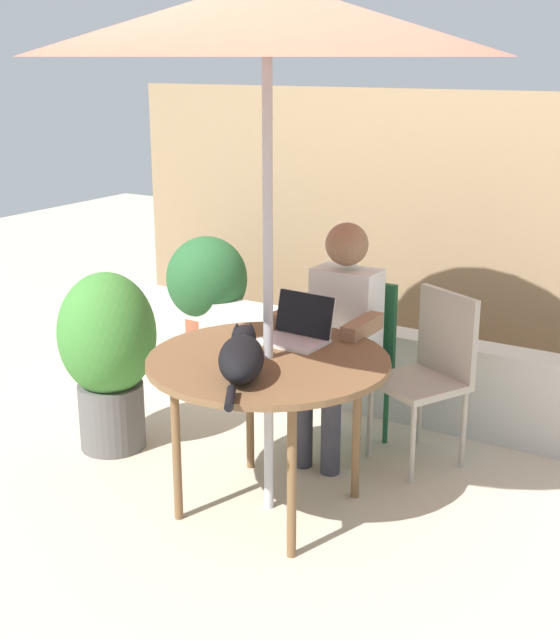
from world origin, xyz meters
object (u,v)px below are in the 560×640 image
(laptop, at_px, (299,327))
(cat, at_px, (241,357))
(chair_occupied, at_px, (352,351))
(potted_plant_near_fence, at_px, (108,351))
(person_seated, at_px, (339,328))
(patio_umbrella, at_px, (267,19))
(potted_plant_by_chair, at_px, (207,295))
(patio_table, at_px, (268,370))
(chair_empty, at_px, (432,364))

(laptop, bearing_deg, cat, -86.46)
(chair_occupied, distance_m, potted_plant_near_fence, 1.30)
(chair_occupied, height_order, person_seated, person_seated)
(patio_umbrella, height_order, potted_plant_by_chair, patio_umbrella)
(potted_plant_by_chair, bearing_deg, cat, -49.98)
(laptop, relative_size, cat, 0.52)
(patio_table, xyz_separation_m, chair_occupied, (0.00, 0.84, -0.16))
(cat, relative_size, potted_plant_near_fence, 0.61)
(chair_empty, height_order, potted_plant_by_chair, potted_plant_by_chair)
(patio_umbrella, bearing_deg, potted_plant_near_fence, 173.51)
(person_seated, xyz_separation_m, cat, (0.02, -0.94, 0.13))
(person_seated, height_order, cat, person_seated)
(patio_umbrella, xyz_separation_m, laptop, (-0.01, 0.29, -1.37))
(chair_occupied, distance_m, laptop, 0.63)
(chair_occupied, xyz_separation_m, cat, (0.02, -1.09, 0.30))
(person_seated, bearing_deg, laptop, -91.34)
(chair_occupied, xyz_separation_m, chair_empty, (0.44, 0.03, 0.00))
(patio_umbrella, distance_m, chair_occupied, 1.85)
(patio_table, bearing_deg, potted_plant_by_chair, 134.23)
(cat, height_order, potted_plant_near_fence, potted_plant_near_fence)
(patio_umbrella, height_order, person_seated, patio_umbrella)
(patio_umbrella, height_order, cat, patio_umbrella)
(patio_umbrella, relative_size, laptop, 7.48)
(potted_plant_by_chair, bearing_deg, patio_umbrella, -45.77)
(patio_umbrella, xyz_separation_m, potted_plant_near_fence, (-1.07, 0.12, -1.63))
(patio_umbrella, distance_m, laptop, 1.40)
(chair_occupied, relative_size, cat, 1.51)
(potted_plant_by_chair, bearing_deg, person_seated, -27.37)
(cat, bearing_deg, patio_table, 95.44)
(potted_plant_by_chair, bearing_deg, laptop, -39.39)
(laptop, xyz_separation_m, potted_plant_near_fence, (-1.07, -0.16, -0.26))
(person_seated, bearing_deg, potted_plant_by_chair, 152.63)
(chair_occupied, relative_size, potted_plant_near_fence, 0.92)
(chair_occupied, relative_size, laptop, 2.88)
(potted_plant_near_fence, relative_size, potted_plant_by_chair, 1.07)
(patio_umbrella, height_order, chair_empty, patio_umbrella)
(chair_occupied, relative_size, chair_empty, 1.00)
(chair_occupied, height_order, chair_empty, same)
(patio_table, bearing_deg, chair_occupied, 90.00)
(patio_table, height_order, patio_umbrella, patio_umbrella)
(patio_table, distance_m, person_seated, 0.69)
(person_seated, relative_size, potted_plant_by_chair, 1.36)
(chair_occupied, bearing_deg, chair_empty, 4.02)
(laptop, height_order, potted_plant_by_chair, laptop)
(patio_table, relative_size, chair_empty, 1.22)
(chair_empty, distance_m, potted_plant_near_fence, 1.69)
(potted_plant_near_fence, distance_m, potted_plant_by_chair, 1.29)
(person_seated, bearing_deg, chair_occupied, 90.00)
(patio_umbrella, bearing_deg, chair_occupied, 90.00)
(chair_occupied, height_order, potted_plant_by_chair, potted_plant_by_chair)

